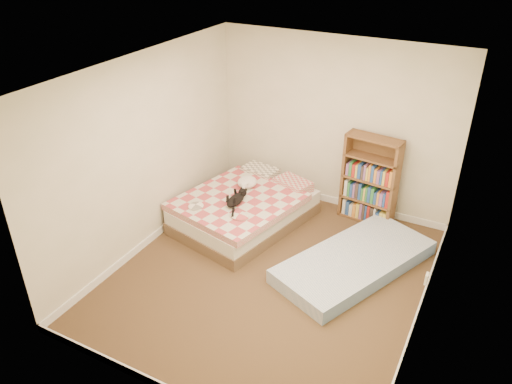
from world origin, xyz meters
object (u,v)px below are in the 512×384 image
at_px(bookshelf, 369,188).
at_px(white_dog, 247,182).
at_px(black_cat, 237,199).
at_px(bed, 246,208).
at_px(floor_mattress, 355,262).

distance_m(bookshelf, white_dog, 1.72).
relative_size(bookshelf, black_cat, 2.05).
bearing_deg(bookshelf, bed, -142.13).
height_order(floor_mattress, black_cat, black_cat).
distance_m(bed, bookshelf, 1.75).
distance_m(bed, black_cat, 0.39).
bearing_deg(floor_mattress, black_cat, -157.95).
relative_size(bookshelf, floor_mattress, 0.62).
bearing_deg(black_cat, bed, 91.14).
bearing_deg(floor_mattress, white_dog, -172.31).
xyz_separation_m(bookshelf, floor_mattress, (0.21, -1.20, -0.40)).
distance_m(floor_mattress, white_dog, 1.90).
xyz_separation_m(bookshelf, white_dog, (-1.57, -0.69, 0.04)).
xyz_separation_m(black_cat, white_dog, (-0.09, 0.46, 0.01)).
distance_m(bookshelf, floor_mattress, 1.28).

